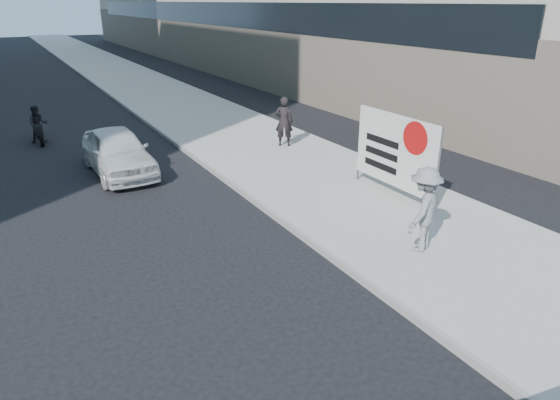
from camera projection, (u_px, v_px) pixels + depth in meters
ground at (276, 284)px, 9.56m from camera, size 160.00×160.00×0.00m
near_sidewalk at (165, 97)px, 27.54m from camera, size 5.00×120.00×0.15m
jogger at (424, 210)px, 10.24m from camera, size 1.34×1.10×1.81m
pedestrian_woman at (284, 122)px, 17.78m from camera, size 0.77×0.70×1.77m
protest_banner at (395, 151)px, 13.01m from camera, size 0.08×3.06×2.20m
white_sedan_near at (118, 151)px, 15.45m from camera, size 1.74×4.15×1.40m
motorcycle at (38, 126)px, 18.82m from camera, size 0.75×2.05×1.42m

